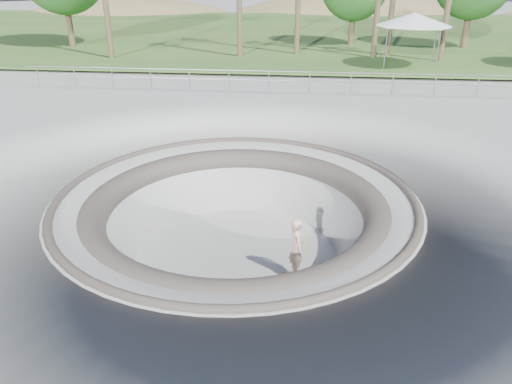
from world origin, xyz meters
TOP-DOWN VIEW (x-y plane):
  - ground at (0.00, 0.00)m, footprint 180.00×180.00m
  - skate_bowl at (0.00, 0.00)m, footprint 14.00×14.00m
  - grass_strip at (0.00, 34.00)m, footprint 180.00×36.00m
  - distant_hills at (3.78, 57.17)m, footprint 103.20×45.00m
  - safety_railing at (0.00, 12.00)m, footprint 25.00×0.06m
  - skateboard at (1.79, -0.97)m, footprint 0.79×0.27m
  - skater at (1.79, -0.97)m, footprint 0.54×0.71m
  - canopy_white at (7.94, 18.71)m, footprint 6.03×6.03m

SIDE VIEW (x-z plane):
  - distant_hills at x=3.78m, z-range -21.32..7.28m
  - skateboard at x=1.79m, z-range -1.88..-1.80m
  - skate_bowl at x=0.00m, z-range -3.88..0.22m
  - skater at x=1.79m, z-range -1.82..-0.08m
  - ground at x=0.00m, z-range 0.00..0.00m
  - grass_strip at x=0.00m, z-range 0.16..0.28m
  - safety_railing at x=0.00m, z-range 0.18..1.20m
  - canopy_white at x=7.94m, z-range 1.44..4.52m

